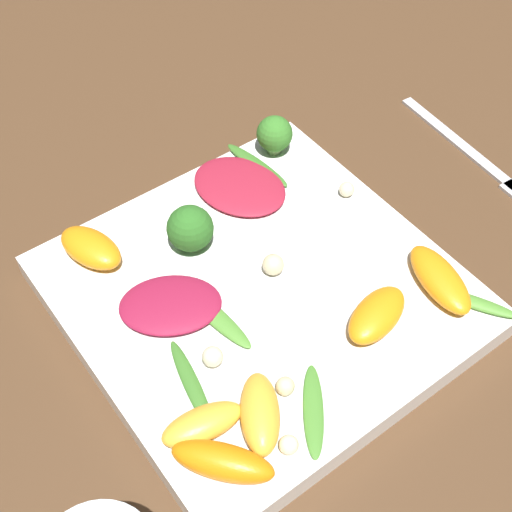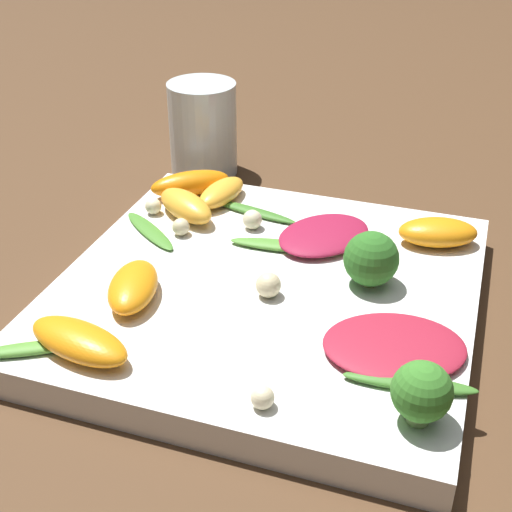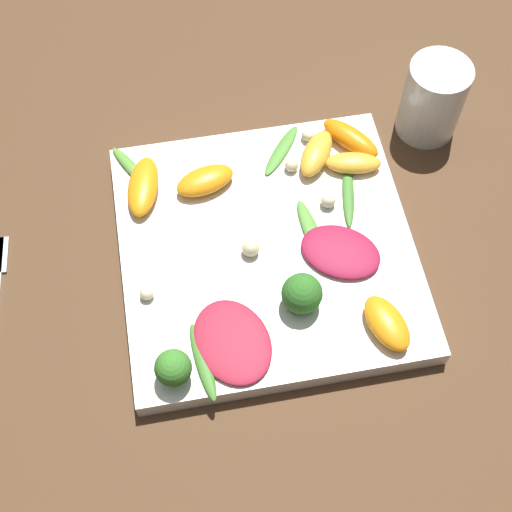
{
  "view_description": "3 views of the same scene",
  "coord_description": "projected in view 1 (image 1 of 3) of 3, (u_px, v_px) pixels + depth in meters",
  "views": [
    {
      "loc": [
        0.28,
        -0.21,
        0.48
      ],
      "look_at": [
        -0.02,
        0.01,
        0.04
      ],
      "focal_mm": 50.0,
      "sensor_mm": 36.0,
      "label": 1
    },
    {
      "loc": [
        -0.13,
        0.41,
        0.31
      ],
      "look_at": [
        0.01,
        -0.01,
        0.04
      ],
      "focal_mm": 50.0,
      "sensor_mm": 36.0,
      "label": 2
    },
    {
      "loc": [
        -0.35,
        0.07,
        0.64
      ],
      "look_at": [
        -0.02,
        0.01,
        0.03
      ],
      "focal_mm": 50.0,
      "sensor_mm": 36.0,
      "label": 3
    }
  ],
  "objects": [
    {
      "name": "broccoli_floret_1",
      "position": [
        275.0,
        134.0,
        0.66
      ],
      "size": [
        0.03,
        0.03,
        0.04
      ],
      "color": "#84AD5B",
      "rests_on": "plate"
    },
    {
      "name": "arugula_sprig_2",
      "position": [
        209.0,
        310.0,
        0.56
      ],
      "size": [
        0.09,
        0.03,
        0.01
      ],
      "color": "#518E33",
      "rests_on": "plate"
    },
    {
      "name": "ground_plane",
      "position": [
        260.0,
        303.0,
        0.59
      ],
      "size": [
        2.4,
        2.4,
        0.0
      ],
      "primitive_type": "plane",
      "color": "#4C331E"
    },
    {
      "name": "orange_segment_1",
      "position": [
        377.0,
        315.0,
        0.54
      ],
      "size": [
        0.05,
        0.07,
        0.02
      ],
      "color": "orange",
      "rests_on": "plate"
    },
    {
      "name": "macadamia_nut_1",
      "position": [
        213.0,
        357.0,
        0.52
      ],
      "size": [
        0.02,
        0.02,
        0.02
      ],
      "color": "beige",
      "rests_on": "plate"
    },
    {
      "name": "arugula_sprig_0",
      "position": [
        257.0,
        165.0,
        0.66
      ],
      "size": [
        0.08,
        0.02,
        0.01
      ],
      "color": "#3D7528",
      "rests_on": "plate"
    },
    {
      "name": "radicchio_leaf_0",
      "position": [
        240.0,
        186.0,
        0.64
      ],
      "size": [
        0.11,
        0.09,
        0.01
      ],
      "color": "maroon",
      "rests_on": "plate"
    },
    {
      "name": "arugula_sprig_4",
      "position": [
        192.0,
        385.0,
        0.51
      ],
      "size": [
        0.08,
        0.03,
        0.01
      ],
      "color": "#3D7528",
      "rests_on": "plate"
    },
    {
      "name": "macadamia_nut_4",
      "position": [
        273.0,
        265.0,
        0.58
      ],
      "size": [
        0.02,
        0.02,
        0.02
      ],
      "color": "beige",
      "rests_on": "plate"
    },
    {
      "name": "arugula_sprig_3",
      "position": [
        313.0,
        411.0,
        0.5
      ],
      "size": [
        0.07,
        0.06,
        0.0
      ],
      "color": "#47842D",
      "rests_on": "plate"
    },
    {
      "name": "arugula_sprig_1",
      "position": [
        474.0,
        302.0,
        0.56
      ],
      "size": [
        0.07,
        0.05,
        0.01
      ],
      "color": "#518E33",
      "rests_on": "plate"
    },
    {
      "name": "orange_segment_0",
      "position": [
        440.0,
        279.0,
        0.57
      ],
      "size": [
        0.08,
        0.05,
        0.02
      ],
      "color": "orange",
      "rests_on": "plate"
    },
    {
      "name": "fork",
      "position": [
        484.0,
        162.0,
        0.7
      ],
      "size": [
        0.19,
        0.03,
        0.01
      ],
      "color": "silver",
      "rests_on": "ground_plane"
    },
    {
      "name": "orange_segment_5",
      "position": [
        223.0,
        462.0,
        0.47
      ],
      "size": [
        0.07,
        0.06,
        0.02
      ],
      "color": "orange",
      "rests_on": "plate"
    },
    {
      "name": "orange_segment_2",
      "position": [
        202.0,
        424.0,
        0.49
      ],
      "size": [
        0.04,
        0.06,
        0.02
      ],
      "color": "#FCAD33",
      "rests_on": "plate"
    },
    {
      "name": "macadamia_nut_2",
      "position": [
        347.0,
        189.0,
        0.63
      ],
      "size": [
        0.01,
        0.01,
        0.01
      ],
      "color": "beige",
      "rests_on": "plate"
    },
    {
      "name": "radicchio_leaf_1",
      "position": [
        170.0,
        305.0,
        0.56
      ],
      "size": [
        0.09,
        0.1,
        0.01
      ],
      "color": "maroon",
      "rests_on": "plate"
    },
    {
      "name": "broccoli_floret_0",
      "position": [
        190.0,
        229.0,
        0.59
      ],
      "size": [
        0.04,
        0.04,
        0.04
      ],
      "color": "#84AD5B",
      "rests_on": "plate"
    },
    {
      "name": "orange_segment_4",
      "position": [
        91.0,
        248.0,
        0.59
      ],
      "size": [
        0.07,
        0.05,
        0.02
      ],
      "color": "orange",
      "rests_on": "plate"
    },
    {
      "name": "macadamia_nut_0",
      "position": [
        289.0,
        445.0,
        0.48
      ],
      "size": [
        0.01,
        0.01,
        0.01
      ],
      "color": "beige",
      "rests_on": "plate"
    },
    {
      "name": "macadamia_nut_3",
      "position": [
        285.0,
        386.0,
        0.51
      ],
      "size": [
        0.01,
        0.01,
        0.01
      ],
      "color": "beige",
      "rests_on": "plate"
    },
    {
      "name": "orange_segment_3",
      "position": [
        260.0,
        413.0,
        0.49
      ],
      "size": [
        0.07,
        0.06,
        0.02
      ],
      "color": "#FCAD33",
      "rests_on": "plate"
    },
    {
      "name": "plate",
      "position": [
        260.0,
        295.0,
        0.58
      ],
      "size": [
        0.29,
        0.29,
        0.02
      ],
      "color": "white",
      "rests_on": "ground_plane"
    }
  ]
}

